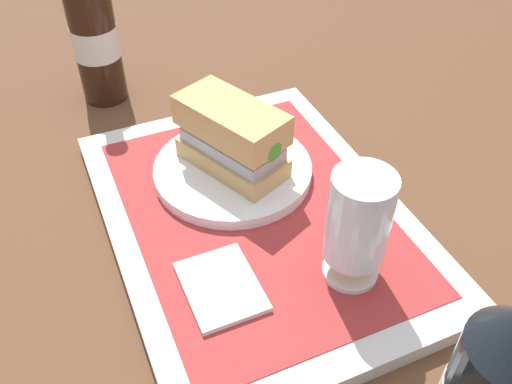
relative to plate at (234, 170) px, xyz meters
The scene contains 8 objects.
ground_plane 0.08m from the plate, ahead, with size 3.00×3.00×0.00m, color brown.
tray 0.07m from the plate, ahead, with size 0.44×0.32×0.02m, color silver.
placemat 0.07m from the plate, ahead, with size 0.38×0.27×0.00m, color #9E2D2D.
plate is the anchor object (origin of this frame).
sandwich 0.05m from the plate, 23.64° to the left, with size 0.14×0.11×0.08m.
beer_glass 0.21m from the plate, 14.74° to the left, with size 0.06×0.06×0.12m.
napkin_folded 0.17m from the plate, 25.85° to the right, with size 0.09×0.07×0.01m, color white.
second_bottle 0.30m from the plate, 159.84° to the right, with size 0.07×0.07×0.27m.
Camera 1 is at (0.41, -0.18, 0.46)m, focal length 39.00 mm.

